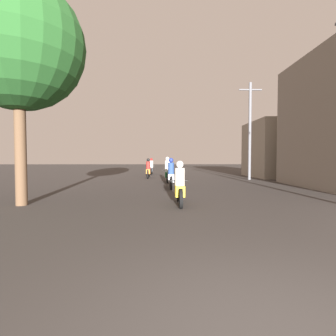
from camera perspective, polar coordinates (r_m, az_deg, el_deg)
name	(u,v)px	position (r m, az deg, el deg)	size (l,w,h in m)	color
motorcycle_yellow	(180,187)	(8.67, 2.55, -4.20)	(0.60, 1.88, 1.46)	black
motorcycle_silver	(171,176)	(13.44, 0.65, -1.76)	(0.60, 2.02, 1.55)	black
motorcycle_green	(167,172)	(16.59, -0.13, -0.90)	(0.60, 1.96, 1.62)	black
motorcycle_orange	(148,170)	(20.12, -4.31, -0.45)	(0.60, 2.12, 1.51)	black
motorcycle_black	(151,168)	(24.28, -3.63, 0.01)	(0.60, 2.00, 1.51)	black
building_right_far	(284,149)	(23.26, 23.92, 3.73)	(5.28, 5.49, 4.47)	gray
utility_pole_far	(250,129)	(19.47, 17.39, 8.07)	(1.60, 0.20, 6.81)	slate
street_tree	(18,45)	(10.46, -29.82, 22.16)	(4.19, 4.19, 7.29)	brown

